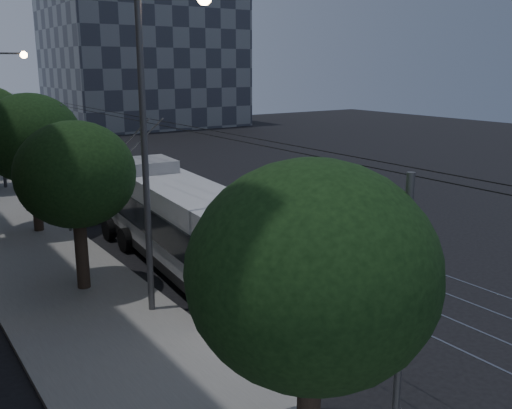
{
  "coord_description": "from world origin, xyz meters",
  "views": [
    {
      "loc": [
        -12.49,
        -16.12,
        7.69
      ],
      "look_at": [
        -0.36,
        1.78,
        2.39
      ],
      "focal_mm": 40.0,
      "sensor_mm": 36.0,
      "label": 1
    }
  ],
  "objects": [
    {
      "name": "pickup_silver",
      "position": [
        -3.59,
        13.5,
        0.78
      ],
      "size": [
        3.92,
        6.08,
        1.56
      ],
      "primitive_type": "imported",
      "rotation": [
        0.0,
        0.0,
        0.25
      ],
      "color": "#9DA0A4",
      "rests_on": "ground"
    },
    {
      "name": "overhead_wires",
      "position": [
        -4.97,
        20.0,
        3.47
      ],
      "size": [
        2.23,
        90.0,
        6.0
      ],
      "color": "black",
      "rests_on": "ground"
    },
    {
      "name": "car_white_d",
      "position": [
        -4.0,
        29.88,
        0.62
      ],
      "size": [
        2.01,
        3.83,
        1.24
      ],
      "primitive_type": "imported",
      "rotation": [
        0.0,
        0.0,
        0.15
      ],
      "color": "silver",
      "rests_on": "ground"
    },
    {
      "name": "tree_2",
      "position": [
        -6.5,
        10.91,
        4.46
      ],
      "size": [
        4.51,
        4.51,
        6.51
      ],
      "color": "black",
      "rests_on": "ground"
    },
    {
      "name": "streetlamp_near",
      "position": [
        -5.38,
        -0.34,
        6.11
      ],
      "size": [
        2.45,
        0.44,
        10.15
      ],
      "color": "#505053",
      "rests_on": "ground"
    },
    {
      "name": "building_distant_right",
      "position": [
        18.0,
        55.0,
        12.0
      ],
      "size": [
        22.0,
        18.0,
        24.0
      ],
      "primitive_type": "cube",
      "color": "#353944",
      "rests_on": "ground"
    },
    {
      "name": "car_white_c",
      "position": [
        -2.99,
        29.0,
        0.62
      ],
      "size": [
        1.98,
        3.94,
        1.24
      ],
      "primitive_type": "imported",
      "rotation": [
        0.0,
        0.0,
        0.18
      ],
      "color": "#B7B7BB",
      "rests_on": "ground"
    },
    {
      "name": "trolleybus",
      "position": [
        -2.92,
        3.49,
        1.75
      ],
      "size": [
        3.71,
        12.76,
        5.63
      ],
      "rotation": [
        0.0,
        0.0,
        -0.09
      ],
      "color": "#BBBBBD",
      "rests_on": "ground"
    },
    {
      "name": "tree_0",
      "position": [
        -6.5,
        -9.0,
        4.19
      ],
      "size": [
        4.43,
        4.43,
        6.2
      ],
      "color": "black",
      "rests_on": "ground"
    },
    {
      "name": "car_white_a",
      "position": [
        -3.22,
        18.87,
        0.68
      ],
      "size": [
        1.83,
        4.06,
        1.35
      ],
      "primitive_type": "imported",
      "rotation": [
        0.0,
        0.0,
        0.06
      ],
      "color": "silver",
      "rests_on": "ground"
    },
    {
      "name": "streetlamp_far",
      "position": [
        -5.4,
        22.11,
        5.34
      ],
      "size": [
        2.16,
        0.44,
        8.75
      ],
      "color": "#505053",
      "rests_on": "ground"
    },
    {
      "name": "car_white_b",
      "position": [
        -4.24,
        19.5,
        0.64
      ],
      "size": [
        2.12,
        4.54,
        1.28
      ],
      "primitive_type": "imported",
      "rotation": [
        0.0,
        0.0,
        0.08
      ],
      "color": "silver",
      "rests_on": "ground"
    },
    {
      "name": "tram_rails",
      "position": [
        2.5,
        20.0,
        0.01
      ],
      "size": [
        4.52,
        90.0,
        0.02
      ],
      "color": "gray",
      "rests_on": "ground"
    },
    {
      "name": "tree_1",
      "position": [
        -7.0,
        2.69,
        4.13
      ],
      "size": [
        3.98,
        3.98,
        5.95
      ],
      "color": "black",
      "rests_on": "ground"
    },
    {
      "name": "ground",
      "position": [
        0.0,
        0.0,
        0.0
      ],
      "size": [
        120.0,
        120.0,
        0.0
      ],
      "primitive_type": "plane",
      "color": "black",
      "rests_on": "ground"
    }
  ]
}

